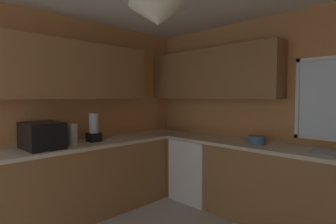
{
  "coord_description": "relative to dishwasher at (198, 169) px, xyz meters",
  "views": [
    {
      "loc": [
        1.45,
        -1.35,
        1.48
      ],
      "look_at": [
        -0.72,
        0.83,
        1.3
      ],
      "focal_mm": 28.08,
      "sensor_mm": 36.0,
      "label": 1
    }
  ],
  "objects": [
    {
      "name": "room_shell",
      "position": [
        0.52,
        -1.12,
        1.29
      ],
      "size": [
        3.84,
        4.03,
        2.56
      ],
      "color": "#C6844C",
      "rests_on": "ground_plane"
    },
    {
      "name": "counter_run_left",
      "position": [
        -0.66,
        -1.61,
        0.02
      ],
      "size": [
        0.65,
        3.64,
        0.91
      ],
      "color": "olive",
      "rests_on": "ground_plane"
    },
    {
      "name": "counter_run_back",
      "position": [
        1.1,
        0.03,
        0.02
      ],
      "size": [
        2.93,
        0.65,
        0.91
      ],
      "color": "olive",
      "rests_on": "ground_plane"
    },
    {
      "name": "dishwasher",
      "position": [
        0.0,
        0.0,
        0.0
      ],
      "size": [
        0.6,
        0.6,
        0.86
      ],
      "primitive_type": "cube",
      "color": "white",
      "rests_on": "ground_plane"
    },
    {
      "name": "microwave",
      "position": [
        -0.66,
        -1.92,
        0.62
      ],
      "size": [
        0.48,
        0.36,
        0.29
      ],
      "primitive_type": "cube",
      "color": "black",
      "rests_on": "counter_run_left"
    },
    {
      "name": "kettle",
      "position": [
        -0.64,
        -1.57,
        0.6
      ],
      "size": [
        0.12,
        0.12,
        0.26
      ],
      "primitive_type": "cylinder",
      "color": "#B7B7BC",
      "rests_on": "counter_run_left"
    },
    {
      "name": "bowl",
      "position": [
        0.88,
        0.03,
        0.52
      ],
      "size": [
        0.21,
        0.21,
        0.09
      ],
      "primitive_type": "cylinder",
      "color": "#4C7099",
      "rests_on": "counter_run_back"
    },
    {
      "name": "blender_appliance",
      "position": [
        -0.66,
        -1.29,
        0.64
      ],
      "size": [
        0.15,
        0.15,
        0.36
      ],
      "color": "black",
      "rests_on": "counter_run_left"
    }
  ]
}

